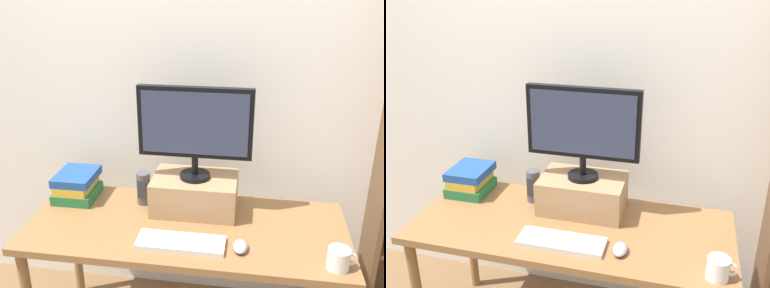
% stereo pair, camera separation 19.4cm
% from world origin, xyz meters
% --- Properties ---
extents(back_wall, '(7.00, 0.08, 2.60)m').
position_xyz_m(back_wall, '(0.00, 0.49, 1.30)').
color(back_wall, silver).
rests_on(back_wall, ground_plane).
extents(desk, '(1.53, 0.65, 0.73)m').
position_xyz_m(desk, '(0.00, 0.00, 0.65)').
color(desk, olive).
rests_on(desk, ground_plane).
extents(riser_box, '(0.42, 0.28, 0.18)m').
position_xyz_m(riser_box, '(0.02, 0.16, 0.82)').
color(riser_box, '#A87F56').
rests_on(riser_box, desk).
extents(computer_monitor, '(0.55, 0.15, 0.46)m').
position_xyz_m(computer_monitor, '(0.02, 0.15, 1.18)').
color(computer_monitor, black).
rests_on(computer_monitor, riser_box).
extents(keyboard, '(0.39, 0.14, 0.02)m').
position_xyz_m(keyboard, '(0.01, -0.17, 0.74)').
color(keyboard, silver).
rests_on(keyboard, desk).
extents(computer_mouse, '(0.06, 0.10, 0.04)m').
position_xyz_m(computer_mouse, '(0.27, -0.17, 0.75)').
color(computer_mouse, '#99999E').
rests_on(computer_mouse, desk).
extents(book_stack, '(0.21, 0.24, 0.14)m').
position_xyz_m(book_stack, '(-0.62, 0.18, 0.80)').
color(book_stack, '#236B38').
rests_on(book_stack, desk).
extents(coffee_mug, '(0.12, 0.09, 0.09)m').
position_xyz_m(coffee_mug, '(0.67, -0.23, 0.78)').
color(coffee_mug, white).
rests_on(coffee_mug, desk).
extents(desk_speaker, '(0.07, 0.07, 0.17)m').
position_xyz_m(desk_speaker, '(-0.25, 0.17, 0.82)').
color(desk_speaker, '#4C4C51').
rests_on(desk_speaker, desk).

